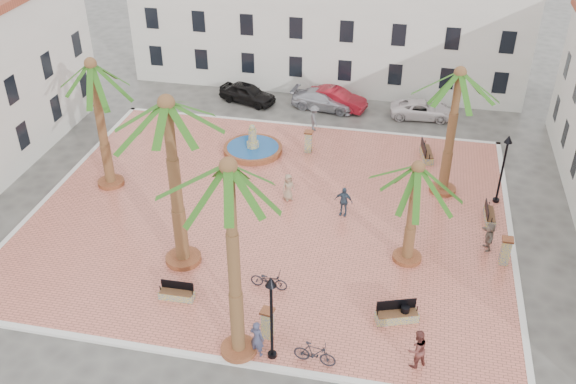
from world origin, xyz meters
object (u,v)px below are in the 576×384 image
bench_e (489,216)px  car_white (422,110)px  bench_se (397,316)px  pedestrian_fountain_a (288,187)px  cyclist_a (257,338)px  pedestrian_fountain_b (344,201)px  pedestrian_north (314,118)px  palm_s (229,188)px  cyclist_b (417,349)px  bicycle_b (315,353)px  palm_ne (458,87)px  car_black (247,93)px  lamppost_e (505,158)px  pedestrian_east (489,236)px  lamppost_s (271,304)px  litter_bin (405,313)px  bicycle_a (269,280)px  bollard_e (506,251)px  car_silver (324,100)px  fountain (253,148)px  palm_nw (93,78)px  bench_ne (426,154)px  bollard_n (308,141)px  bench_s (177,294)px  bollard_se (268,323)px  car_red (336,99)px  palm_e (417,181)px  palm_sw (168,123)px

bench_e → car_white: car_white is taller
bench_se → pedestrian_fountain_a: size_ratio=1.23×
pedestrian_fountain_a → cyclist_a: bearing=-127.5°
pedestrian_fountain_b → pedestrian_north: (-3.34, 9.81, 0.03)m
palm_s → cyclist_b: palm_s is taller
bicycle_b → palm_ne: bearing=-12.4°
car_black → lamppost_e: bearing=-103.3°
cyclist_a → pedestrian_east: cyclist_a is taller
palm_ne → lamppost_s: (-6.87, -14.63, -3.64)m
lamppost_s → litter_bin: lamppost_s is taller
palm_s → pedestrian_fountain_a: palm_s is taller
lamppost_e → litter_bin: (-4.61, -10.79, -2.49)m
palm_s → car_black: bearing=104.1°
lamppost_e → bicycle_a: (-11.01, -9.93, -2.40)m
bollard_e → car_silver: size_ratio=0.32×
fountain → lamppost_s: bearing=-72.9°
palm_nw → palm_ne: palm_nw is taller
fountain → palm_ne: size_ratio=0.49×
palm_s → bench_ne: bearing=68.5°
palm_nw → pedestrian_east: palm_nw is taller
bollard_n → car_white: (7.01, 6.98, -0.30)m
bench_s → bollard_n: size_ratio=1.12×
bench_s → bicycle_a: size_ratio=0.92×
palm_s → car_silver: (-0.38, 24.65, -7.57)m
bench_ne → bollard_n: size_ratio=1.38×
bollard_n → car_white: size_ratio=0.33×
cyclist_a → bicycle_b: (2.43, 0.00, -0.35)m
lamppost_e → bollard_se: 16.76m
bollard_n → bench_e: bearing=-26.5°
pedestrian_north → car_black: 6.88m
palm_ne → car_black: 18.55m
lamppost_s → car_red: bearing=92.3°
palm_ne → litter_bin: bearing=-98.1°
litter_bin → car_black: car_black is taller
litter_bin → pedestrian_north: 18.89m
palm_ne → bollard_e: bearing=-64.3°
palm_ne → bollard_se: 16.44m
palm_s → litter_bin: 10.77m
bollard_se → cyclist_b: (6.31, -0.32, 0.14)m
lamppost_e → palm_e: bearing=-126.5°
fountain → car_red: fountain is taller
palm_ne → bench_s: palm_ne is taller
palm_sw → palm_ne: palm_sw is taller
palm_e → car_silver: (-6.99, 16.92, -4.07)m
palm_nw → bicycle_b: size_ratio=4.36×
fountain → palm_nw: 11.23m
fountain → bollard_e: fountain is taller
palm_e → cyclist_b: (0.69, -6.98, -3.70)m
cyclist_a → car_black: size_ratio=0.41×
bicycle_b → palm_nw: bearing=58.4°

